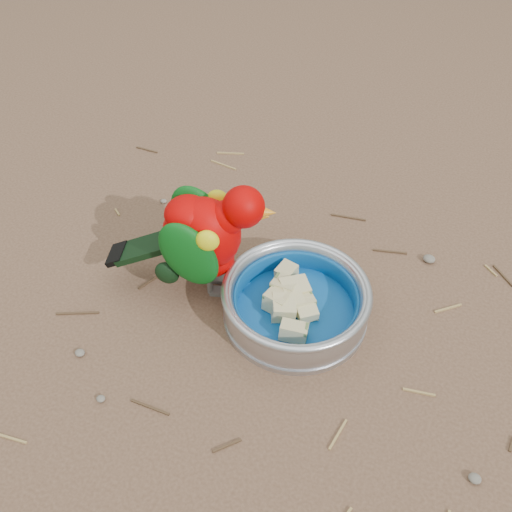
% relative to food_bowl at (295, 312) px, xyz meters
% --- Properties ---
extents(ground, '(60.00, 60.00, 0.00)m').
position_rel_food_bowl_xyz_m(ground, '(-0.02, -0.07, -0.01)').
color(ground, brown).
extents(food_bowl, '(0.22, 0.22, 0.02)m').
position_rel_food_bowl_xyz_m(food_bowl, '(0.00, 0.00, 0.00)').
color(food_bowl, '#B2B2BA').
rests_on(food_bowl, ground).
extents(bowl_wall, '(0.22, 0.22, 0.04)m').
position_rel_food_bowl_xyz_m(bowl_wall, '(0.00, 0.00, 0.03)').
color(bowl_wall, '#B2B2BA').
rests_on(bowl_wall, food_bowl).
extents(fruit_wedges, '(0.13, 0.13, 0.03)m').
position_rel_food_bowl_xyz_m(fruit_wedges, '(0.00, 0.00, 0.02)').
color(fruit_wedges, beige).
rests_on(fruit_wedges, food_bowl).
extents(lory_parrot, '(0.26, 0.18, 0.19)m').
position_rel_food_bowl_xyz_m(lory_parrot, '(-0.15, 0.00, 0.09)').
color(lory_parrot, '#B90000').
rests_on(lory_parrot, ground).
extents(ground_debris, '(0.90, 0.80, 0.01)m').
position_rel_food_bowl_xyz_m(ground_debris, '(-0.01, -0.07, -0.01)').
color(ground_debris, '#A5854D').
rests_on(ground_debris, ground).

